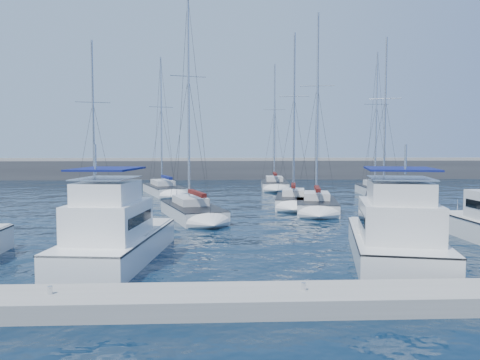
{
  "coord_description": "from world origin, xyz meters",
  "views": [
    {
      "loc": [
        -2.74,
        -25.59,
        5.18
      ],
      "look_at": [
        -1.27,
        5.52,
        3.0
      ],
      "focal_mm": 35.0,
      "sensor_mm": 36.0,
      "label": 1
    }
  ],
  "objects_px": {
    "sailboat_mid_e": "(383,200)",
    "sailboat_back_c": "(376,190)",
    "sailboat_back_a": "(164,189)",
    "sailboat_mid_a": "(95,206)",
    "sailboat_mid_d": "(316,205)",
    "sailboat_back_b": "(274,185)",
    "sailboat_mid_b": "(192,211)",
    "sailboat_mid_c": "(293,200)",
    "motor_yacht_stbd_inner": "(395,236)",
    "motor_yacht_port_inner": "(115,237)"
  },
  "relations": [
    {
      "from": "sailboat_mid_c",
      "to": "sailboat_mid_d",
      "type": "xyz_separation_m",
      "value": [
        1.4,
        -3.02,
        -0.01
      ]
    },
    {
      "from": "sailboat_back_a",
      "to": "sailboat_back_c",
      "type": "bearing_deg",
      "value": -23.8
    },
    {
      "from": "motor_yacht_stbd_inner",
      "to": "sailboat_mid_a",
      "type": "distance_m",
      "value": 24.52
    },
    {
      "from": "sailboat_mid_e",
      "to": "sailboat_back_c",
      "type": "relative_size",
      "value": 0.96
    },
    {
      "from": "motor_yacht_port_inner",
      "to": "sailboat_mid_c",
      "type": "relative_size",
      "value": 0.61
    },
    {
      "from": "motor_yacht_stbd_inner",
      "to": "sailboat_mid_e",
      "type": "distance_m",
      "value": 20.64
    },
    {
      "from": "sailboat_mid_e",
      "to": "sailboat_mid_d",
      "type": "bearing_deg",
      "value": -135.82
    },
    {
      "from": "motor_yacht_stbd_inner",
      "to": "sailboat_mid_e",
      "type": "height_order",
      "value": "sailboat_mid_e"
    },
    {
      "from": "sailboat_mid_b",
      "to": "sailboat_back_b",
      "type": "xyz_separation_m",
      "value": [
        8.98,
        23.85,
        -0.01
      ]
    },
    {
      "from": "sailboat_back_c",
      "to": "sailboat_mid_a",
      "type": "bearing_deg",
      "value": -151.0
    },
    {
      "from": "sailboat_mid_e",
      "to": "sailboat_back_a",
      "type": "xyz_separation_m",
      "value": [
        -20.57,
        11.82,
        -0.01
      ]
    },
    {
      "from": "sailboat_back_a",
      "to": "sailboat_back_c",
      "type": "relative_size",
      "value": 0.98
    },
    {
      "from": "motor_yacht_stbd_inner",
      "to": "sailboat_back_a",
      "type": "height_order",
      "value": "sailboat_back_a"
    },
    {
      "from": "motor_yacht_stbd_inner",
      "to": "sailboat_mid_e",
      "type": "relative_size",
      "value": 0.66
    },
    {
      "from": "sailboat_mid_e",
      "to": "sailboat_back_a",
      "type": "height_order",
      "value": "sailboat_back_a"
    },
    {
      "from": "sailboat_mid_b",
      "to": "sailboat_back_b",
      "type": "distance_m",
      "value": 25.49
    },
    {
      "from": "sailboat_mid_e",
      "to": "sailboat_back_c",
      "type": "distance_m",
      "value": 10.1
    },
    {
      "from": "motor_yacht_port_inner",
      "to": "sailboat_mid_d",
      "type": "bearing_deg",
      "value": 58.67
    },
    {
      "from": "sailboat_mid_c",
      "to": "sailboat_mid_a",
      "type": "bearing_deg",
      "value": -160.98
    },
    {
      "from": "sailboat_back_a",
      "to": "sailboat_mid_e",
      "type": "bearing_deg",
      "value": -48.54
    },
    {
      "from": "sailboat_mid_b",
      "to": "motor_yacht_stbd_inner",
      "type": "bearing_deg",
      "value": -71.03
    },
    {
      "from": "sailboat_back_c",
      "to": "sailboat_mid_e",
      "type": "bearing_deg",
      "value": -101.53
    },
    {
      "from": "sailboat_mid_a",
      "to": "sailboat_back_b",
      "type": "bearing_deg",
      "value": 36.08
    },
    {
      "from": "sailboat_mid_d",
      "to": "sailboat_back_a",
      "type": "relative_size",
      "value": 1.05
    },
    {
      "from": "sailboat_back_b",
      "to": "sailboat_back_c",
      "type": "distance_m",
      "value": 13.03
    },
    {
      "from": "sailboat_mid_b",
      "to": "sailboat_mid_e",
      "type": "bearing_deg",
      "value": 2.74
    },
    {
      "from": "sailboat_mid_b",
      "to": "sailboat_mid_c",
      "type": "height_order",
      "value": "sailboat_mid_b"
    },
    {
      "from": "motor_yacht_port_inner",
      "to": "sailboat_mid_c",
      "type": "height_order",
      "value": "sailboat_mid_c"
    },
    {
      "from": "sailboat_mid_d",
      "to": "sailboat_back_b",
      "type": "relative_size",
      "value": 1.02
    },
    {
      "from": "motor_yacht_port_inner",
      "to": "sailboat_mid_d",
      "type": "distance_m",
      "value": 20.41
    },
    {
      "from": "sailboat_back_b",
      "to": "sailboat_back_c",
      "type": "height_order",
      "value": "sailboat_back_b"
    },
    {
      "from": "sailboat_mid_d",
      "to": "sailboat_mid_e",
      "type": "height_order",
      "value": "sailboat_mid_d"
    },
    {
      "from": "motor_yacht_port_inner",
      "to": "sailboat_back_a",
      "type": "bearing_deg",
      "value": 99.46
    },
    {
      "from": "sailboat_mid_b",
      "to": "sailboat_back_b",
      "type": "bearing_deg",
      "value": 52.0
    },
    {
      "from": "sailboat_mid_a",
      "to": "sailboat_back_c",
      "type": "relative_size",
      "value": 0.89
    },
    {
      "from": "sailboat_mid_a",
      "to": "sailboat_back_c",
      "type": "distance_m",
      "value": 29.81
    },
    {
      "from": "motor_yacht_port_inner",
      "to": "sailboat_back_b",
      "type": "bearing_deg",
      "value": 79.27
    },
    {
      "from": "sailboat_mid_a",
      "to": "sailboat_mid_c",
      "type": "xyz_separation_m",
      "value": [
        16.35,
        2.79,
        0.05
      ]
    },
    {
      "from": "motor_yacht_stbd_inner",
      "to": "sailboat_back_c",
      "type": "xyz_separation_m",
      "value": [
        9.2,
        29.31,
        -0.59
      ]
    },
    {
      "from": "motor_yacht_stbd_inner",
      "to": "sailboat_mid_d",
      "type": "distance_m",
      "value": 16.58
    },
    {
      "from": "sailboat_mid_d",
      "to": "sailboat_mid_e",
      "type": "distance_m",
      "value": 7.23
    },
    {
      "from": "sailboat_back_b",
      "to": "sailboat_mid_b",
      "type": "bearing_deg",
      "value": -106.41
    },
    {
      "from": "motor_yacht_stbd_inner",
      "to": "sailboat_back_c",
      "type": "distance_m",
      "value": 30.73
    },
    {
      "from": "sailboat_mid_d",
      "to": "sailboat_back_c",
      "type": "height_order",
      "value": "sailboat_mid_d"
    },
    {
      "from": "sailboat_mid_a",
      "to": "sailboat_mid_d",
      "type": "relative_size",
      "value": 0.86
    },
    {
      "from": "sailboat_mid_b",
      "to": "sailboat_back_c",
      "type": "xyz_separation_m",
      "value": [
        19.18,
        15.75,
        -0.0
      ]
    },
    {
      "from": "sailboat_mid_a",
      "to": "sailboat_mid_d",
      "type": "bearing_deg",
      "value": -15.4
    },
    {
      "from": "sailboat_mid_d",
      "to": "sailboat_back_a",
      "type": "bearing_deg",
      "value": 142.8
    },
    {
      "from": "sailboat_mid_c",
      "to": "sailboat_back_c",
      "type": "bearing_deg",
      "value": 51.58
    },
    {
      "from": "motor_yacht_port_inner",
      "to": "sailboat_mid_a",
      "type": "relative_size",
      "value": 0.67
    }
  ]
}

